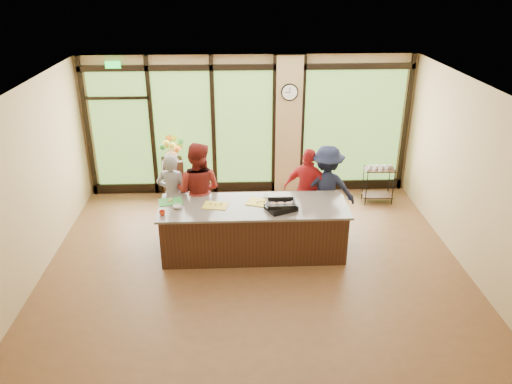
{
  "coord_description": "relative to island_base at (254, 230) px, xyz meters",
  "views": [
    {
      "loc": [
        -0.29,
        -7.3,
        4.61
      ],
      "look_at": [
        0.05,
        0.4,
        1.12
      ],
      "focal_mm": 35.0,
      "sensor_mm": 36.0,
      "label": 1
    }
  ],
  "objects": [
    {
      "name": "prep_bowl_mid",
      "position": [
        0.36,
        -0.05,
        0.5
      ],
      "size": [
        0.16,
        0.16,
        0.04
      ],
      "primitive_type": "imported",
      "rotation": [
        0.0,
        0.0,
        -0.33
      ],
      "color": "silver",
      "rests_on": "countertop"
    },
    {
      "name": "right_wall",
      "position": [
        3.5,
        -0.3,
        1.06
      ],
      "size": [
        0.0,
        6.0,
        6.0
      ],
      "primitive_type": "plane",
      "rotation": [
        1.57,
        0.0,
        -1.57
      ],
      "color": "tan",
      "rests_on": "floor"
    },
    {
      "name": "ceiling",
      "position": [
        0.0,
        -0.3,
        2.56
      ],
      "size": [
        7.0,
        7.0,
        0.0
      ],
      "primitive_type": "plane",
      "rotation": [
        3.14,
        0.0,
        0.0
      ],
      "color": "silver",
      "rests_on": "back_wall"
    },
    {
      "name": "cook_midleft",
      "position": [
        -0.98,
        0.68,
        0.47
      ],
      "size": [
        1.04,
        0.9,
        1.82
      ],
      "primitive_type": "imported",
      "rotation": [
        0.0,
        0.0,
        2.87
      ],
      "color": "maroon",
      "rests_on": "floor"
    },
    {
      "name": "red_ramekin",
      "position": [
        -1.5,
        -0.3,
        0.52
      ],
      "size": [
        0.13,
        0.13,
        0.08
      ],
      "primitive_type": "imported",
      "rotation": [
        0.0,
        0.0,
        0.36
      ],
      "color": "red",
      "rests_on": "countertop"
    },
    {
      "name": "flower_vase",
      "position": [
        -1.65,
        2.45,
        0.56
      ],
      "size": [
        0.3,
        0.3,
        0.29
      ],
      "primitive_type": "imported",
      "rotation": [
        0.0,
        0.0,
        -0.1
      ],
      "color": "#947550",
      "rests_on": "flower_stand"
    },
    {
      "name": "cook_midright",
      "position": [
        1.06,
        0.83,
        0.37
      ],
      "size": [
        1.03,
        0.73,
        1.62
      ],
      "primitive_type": "imported",
      "rotation": [
        0.0,
        0.0,
        2.75
      ],
      "color": "#AB1A1D",
      "rests_on": "floor"
    },
    {
      "name": "prep_bowl_far",
      "position": [
        0.24,
        0.3,
        0.5
      ],
      "size": [
        0.18,
        0.18,
        0.03
      ],
      "primitive_type": "imported",
      "rotation": [
        0.0,
        0.0,
        0.39
      ],
      "color": "silver",
      "rests_on": "countertop"
    },
    {
      "name": "cutting_board_center",
      "position": [
        -0.64,
        0.01,
        0.49
      ],
      "size": [
        0.46,
        0.38,
        0.01
      ],
      "primitive_type": "cube",
      "rotation": [
        0.0,
        0.0,
        -0.2
      ],
      "color": "gold",
      "rests_on": "countertop"
    },
    {
      "name": "bar_cart",
      "position": [
        2.72,
        1.96,
        0.07
      ],
      "size": [
        0.64,
        0.39,
        0.85
      ],
      "rotation": [
        0.0,
        0.0,
        -0.06
      ],
      "color": "black",
      "rests_on": "floor"
    },
    {
      "name": "left_wall",
      "position": [
        -3.5,
        -0.3,
        1.06
      ],
      "size": [
        0.0,
        6.0,
        6.0
      ],
      "primitive_type": "plane",
      "rotation": [
        1.57,
        0.0,
        1.57
      ],
      "color": "tan",
      "rests_on": "floor"
    },
    {
      "name": "mixing_bowl",
      "position": [
        0.34,
        -0.13,
        0.52
      ],
      "size": [
        0.35,
        0.35,
        0.08
      ],
      "primitive_type": "imported",
      "rotation": [
        0.0,
        0.0,
        -0.15
      ],
      "color": "silver",
      "rests_on": "countertop"
    },
    {
      "name": "cutting_board_left",
      "position": [
        -1.42,
        0.2,
        0.49
      ],
      "size": [
        0.46,
        0.38,
        0.01
      ],
      "primitive_type": "cube",
      "rotation": [
        0.0,
        0.0,
        0.22
      ],
      "color": "#338C34",
      "rests_on": "countertop"
    },
    {
      "name": "cook_left",
      "position": [
        -1.45,
        0.74,
        0.36
      ],
      "size": [
        0.64,
        0.49,
        1.59
      ],
      "primitive_type": "imported",
      "rotation": [
        0.0,
        0.0,
        2.95
      ],
      "color": "slate",
      "rests_on": "floor"
    },
    {
      "name": "countertop",
      "position": [
        0.0,
        0.0,
        0.46
      ],
      "size": [
        3.2,
        1.1,
        0.04
      ],
      "primitive_type": "cube",
      "color": "#6D635A",
      "rests_on": "island_base"
    },
    {
      "name": "back_wall",
      "position": [
        0.0,
        2.7,
        1.06
      ],
      "size": [
        7.0,
        0.0,
        7.0
      ],
      "primitive_type": "plane",
      "rotation": [
        1.57,
        0.0,
        0.0
      ],
      "color": "tan",
      "rests_on": "floor"
    },
    {
      "name": "flower_stand",
      "position": [
        -1.65,
        2.45,
        -0.01
      ],
      "size": [
        0.51,
        0.51,
        0.86
      ],
      "primitive_type": "cube",
      "rotation": [
        0.0,
        0.0,
        0.21
      ],
      "color": "black",
      "rests_on": "floor"
    },
    {
      "name": "cook_right",
      "position": [
        1.38,
        0.8,
        0.4
      ],
      "size": [
        1.14,
        0.73,
        1.68
      ],
      "primitive_type": "imported",
      "rotation": [
        0.0,
        0.0,
        3.04
      ],
      "color": "#171D34",
      "rests_on": "floor"
    },
    {
      "name": "cutting_board_right",
      "position": [
        0.11,
        0.1,
        0.49
      ],
      "size": [
        0.51,
        0.45,
        0.01
      ],
      "primitive_type": "cube",
      "rotation": [
        0.0,
        0.0,
        -0.36
      ],
      "color": "gold",
      "rests_on": "countertop"
    },
    {
      "name": "prep_bowl_near",
      "position": [
        -1.28,
        -0.05,
        0.5
      ],
      "size": [
        0.21,
        0.21,
        0.05
      ],
      "primitive_type": "imported",
      "rotation": [
        0.0,
        0.0,
        0.38
      ],
      "color": "silver",
      "rests_on": "countertop"
    },
    {
      "name": "island_base",
      "position": [
        0.0,
        0.0,
        0.0
      ],
      "size": [
        3.1,
        1.0,
        0.88
      ],
      "primitive_type": "cube",
      "color": "black",
      "rests_on": "floor"
    },
    {
      "name": "floor",
      "position": [
        0.0,
        -0.3,
        -0.44
      ],
      "size": [
        7.0,
        7.0,
        0.0
      ],
      "primitive_type": "plane",
      "color": "brown",
      "rests_on": "ground"
    },
    {
      "name": "wall_clock",
      "position": [
        0.85,
        2.57,
        1.81
      ],
      "size": [
        0.36,
        0.04,
        0.36
      ],
      "color": "black",
      "rests_on": "window_wall"
    },
    {
      "name": "window_wall",
      "position": [
        0.16,
        2.65,
        0.95
      ],
      "size": [
        6.9,
        0.12,
        3.0
      ],
      "color": "tan",
      "rests_on": "floor"
    },
    {
      "name": "roasting_pan",
      "position": [
        0.45,
        -0.18,
        0.52
      ],
      "size": [
        0.57,
        0.52,
        0.08
      ],
      "primitive_type": "cube",
      "rotation": [
        0.0,
        0.0,
        0.43
      ],
      "color": "black",
      "rests_on": "countertop"
    }
  ]
}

